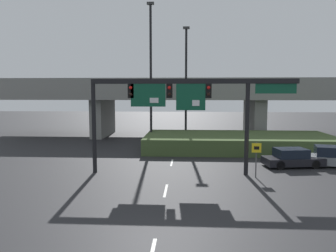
{
  "coord_description": "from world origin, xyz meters",
  "views": [
    {
      "loc": [
        1.17,
        -10.82,
        5.51
      ],
      "look_at": [
        0.0,
        9.22,
        3.41
      ],
      "focal_mm": 35.0,
      "sensor_mm": 36.0,
      "label": 1
    }
  ],
  "objects_px": {
    "highway_light_pole_near": "(186,82)",
    "parked_sedan_near_right": "(292,158)",
    "signal_gantry": "(183,98)",
    "parked_sedan_mid_right": "(334,157)",
    "speed_limit_sign": "(256,155)",
    "highway_light_pole_far": "(151,72)"
  },
  "relations": [
    {
      "from": "highway_light_pole_near",
      "to": "parked_sedan_near_right",
      "type": "xyz_separation_m",
      "value": [
        7.91,
        -11.27,
        -5.92
      ]
    },
    {
      "from": "signal_gantry",
      "to": "parked_sedan_mid_right",
      "type": "relative_size",
      "value": 2.83
    },
    {
      "from": "signal_gantry",
      "to": "parked_sedan_near_right",
      "type": "xyz_separation_m",
      "value": [
        8.06,
        2.59,
        -4.45
      ]
    },
    {
      "from": "highway_light_pole_near",
      "to": "speed_limit_sign",
      "type": "bearing_deg",
      "value": -72.48
    },
    {
      "from": "highway_light_pole_far",
      "to": "parked_sedan_near_right",
      "type": "relative_size",
      "value": 3.21
    },
    {
      "from": "parked_sedan_mid_right",
      "to": "speed_limit_sign",
      "type": "bearing_deg",
      "value": -138.06
    },
    {
      "from": "signal_gantry",
      "to": "speed_limit_sign",
      "type": "distance_m",
      "value": 5.98
    },
    {
      "from": "highway_light_pole_far",
      "to": "parked_sedan_mid_right",
      "type": "height_order",
      "value": "highway_light_pole_far"
    },
    {
      "from": "parked_sedan_near_right",
      "to": "parked_sedan_mid_right",
      "type": "distance_m",
      "value": 3.15
    },
    {
      "from": "parked_sedan_mid_right",
      "to": "highway_light_pole_far",
      "type": "bearing_deg",
      "value": 162.64
    },
    {
      "from": "parked_sedan_near_right",
      "to": "parked_sedan_mid_right",
      "type": "xyz_separation_m",
      "value": [
        3.13,
        0.32,
        0.05
      ]
    },
    {
      "from": "highway_light_pole_far",
      "to": "speed_limit_sign",
      "type": "bearing_deg",
      "value": -56.06
    },
    {
      "from": "speed_limit_sign",
      "to": "parked_sedan_near_right",
      "type": "xyz_separation_m",
      "value": [
        3.32,
        3.27,
        -0.87
      ]
    },
    {
      "from": "highway_light_pole_near",
      "to": "highway_light_pole_far",
      "type": "xyz_separation_m",
      "value": [
        -3.52,
        -2.48,
        0.96
      ]
    },
    {
      "from": "signal_gantry",
      "to": "parked_sedan_near_right",
      "type": "height_order",
      "value": "signal_gantry"
    },
    {
      "from": "speed_limit_sign",
      "to": "highway_light_pole_far",
      "type": "height_order",
      "value": "highway_light_pole_far"
    },
    {
      "from": "parked_sedan_near_right",
      "to": "parked_sedan_mid_right",
      "type": "relative_size",
      "value": 0.93
    },
    {
      "from": "highway_light_pole_far",
      "to": "parked_sedan_near_right",
      "type": "bearing_deg",
      "value": -37.55
    },
    {
      "from": "speed_limit_sign",
      "to": "highway_light_pole_far",
      "type": "bearing_deg",
      "value": 123.94
    },
    {
      "from": "parked_sedan_mid_right",
      "to": "highway_light_pole_near",
      "type": "bearing_deg",
      "value": 148.05
    },
    {
      "from": "highway_light_pole_near",
      "to": "parked_sedan_mid_right",
      "type": "height_order",
      "value": "highway_light_pole_near"
    },
    {
      "from": "speed_limit_sign",
      "to": "highway_light_pole_near",
      "type": "xyz_separation_m",
      "value": [
        -4.59,
        14.54,
        5.06
      ]
    }
  ]
}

